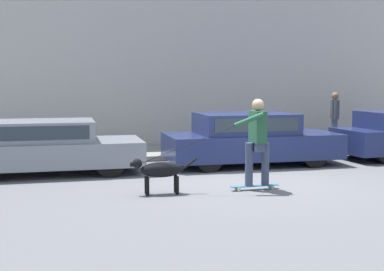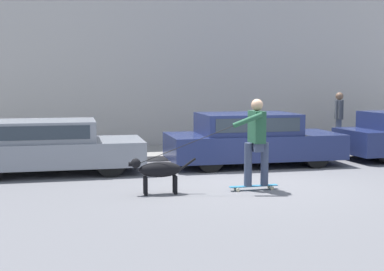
{
  "view_description": "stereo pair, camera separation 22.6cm",
  "coord_description": "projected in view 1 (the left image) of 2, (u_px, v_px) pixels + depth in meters",
  "views": [
    {
      "loc": [
        -3.99,
        -10.0,
        2.11
      ],
      "look_at": [
        -1.05,
        0.71,
        0.95
      ],
      "focal_mm": 50.0,
      "sensor_mm": 36.0,
      "label": 1
    },
    {
      "loc": [
        -3.77,
        -10.06,
        2.11
      ],
      "look_at": [
        -1.05,
        0.71,
        0.95
      ],
      "focal_mm": 50.0,
      "sensor_mm": 36.0,
      "label": 2
    }
  ],
  "objects": [
    {
      "name": "back_wall",
      "position": [
        179.0,
        53.0,
        16.31
      ],
      "size": [
        32.0,
        0.3,
        5.86
      ],
      "color": "#B2ADA8",
      "rests_on": "ground_plane"
    },
    {
      "name": "pedestrian_with_bag",
      "position": [
        335.0,
        116.0,
        16.25
      ],
      "size": [
        0.4,
        0.69,
        1.6
      ],
      "rotation": [
        0.0,
        0.0,
        -0.42
      ],
      "color": "#3D4760",
      "rests_on": "sidewalk_curb"
    },
    {
      "name": "parked_car_1",
      "position": [
        250.0,
        140.0,
        13.27
      ],
      "size": [
        4.3,
        1.92,
        1.29
      ],
      "rotation": [
        0.0,
        0.0,
        -0.02
      ],
      "color": "black",
      "rests_on": "ground_plane"
    },
    {
      "name": "parked_car_0",
      "position": [
        48.0,
        147.0,
        11.99
      ],
      "size": [
        4.15,
        1.88,
        1.21
      ],
      "rotation": [
        0.0,
        0.0,
        -0.03
      ],
      "color": "black",
      "rests_on": "ground_plane"
    },
    {
      "name": "ground_plane",
      "position": [
        251.0,
        184.0,
        10.86
      ],
      "size": [
        36.0,
        36.0,
        0.0
      ],
      "primitive_type": "plane",
      "color": "slate"
    },
    {
      "name": "dog",
      "position": [
        160.0,
        170.0,
        9.85
      ],
      "size": [
        1.26,
        0.33,
        0.68
      ],
      "rotation": [
        0.0,
        0.0,
        3.08
      ],
      "color": "black",
      "rests_on": "ground_plane"
    },
    {
      "name": "skateboarder",
      "position": [
        257.0,
        138.0,
        10.2
      ],
      "size": [
        2.74,
        0.62,
        1.75
      ],
      "rotation": [
        0.0,
        0.0,
        3.15
      ],
      "color": "beige",
      "rests_on": "ground_plane"
    },
    {
      "name": "sidewalk_curb",
      "position": [
        191.0,
        151.0,
        15.32
      ],
      "size": [
        30.0,
        2.36,
        0.14
      ],
      "color": "gray",
      "rests_on": "ground_plane"
    }
  ]
}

